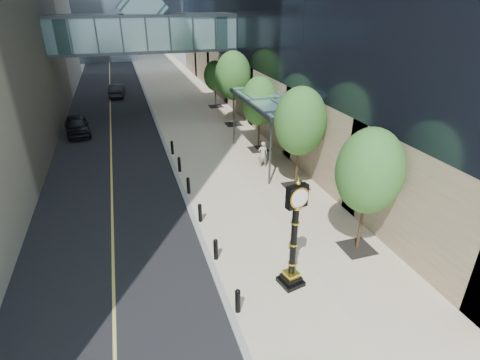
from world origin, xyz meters
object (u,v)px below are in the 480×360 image
car_far (117,90)px  pedestrian (263,154)px  street_clock (294,242)px  car_near (77,126)px

car_far → pedestrian: bearing=116.3°
street_clock → car_far: size_ratio=1.06×
pedestrian → car_far: 25.64m
street_clock → car_near: size_ratio=1.02×
street_clock → car_near: street_clock is taller
car_far → street_clock: bearing=105.5°
pedestrian → car_far: size_ratio=0.41×
street_clock → car_far: street_clock is taller
pedestrian → car_far: pedestrian is taller
pedestrian → car_far: (-8.89, 24.05, -0.22)m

